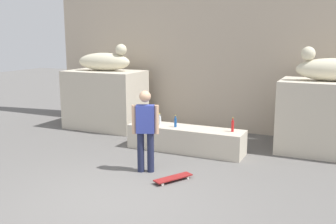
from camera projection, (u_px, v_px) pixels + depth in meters
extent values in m
plane|color=#605E5B|center=(117.00, 199.00, 6.64)|extent=(40.00, 40.00, 0.00)
cube|color=#BDAD97|center=(221.00, 27.00, 11.15)|extent=(10.71, 0.60, 5.89)
cube|color=beige|center=(105.00, 100.00, 11.57)|extent=(2.23, 1.33, 1.71)
cube|color=beige|center=(329.00, 118.00, 9.04)|extent=(2.23, 1.33, 1.71)
ellipsoid|color=beige|center=(104.00, 62.00, 11.35)|extent=(1.66, 0.76, 0.52)
sphere|color=beige|center=(121.00, 50.00, 11.12)|extent=(0.32, 0.32, 0.32)
ellipsoid|color=beige|center=(333.00, 70.00, 8.82)|extent=(1.68, 0.87, 0.52)
sphere|color=beige|center=(308.00, 54.00, 8.87)|extent=(0.32, 0.32, 0.32)
cube|color=beige|center=(185.00, 139.00, 9.32)|extent=(2.81, 0.69, 0.58)
cylinder|color=#1E233F|center=(141.00, 152.00, 7.89)|extent=(0.14, 0.14, 0.82)
cylinder|color=#1E233F|center=(151.00, 152.00, 7.89)|extent=(0.14, 0.14, 0.82)
cube|color=#333F99|center=(145.00, 119.00, 7.75)|extent=(0.41, 0.32, 0.56)
sphere|color=tan|center=(145.00, 96.00, 7.67)|extent=(0.23, 0.23, 0.23)
cylinder|color=tan|center=(134.00, 119.00, 7.76)|extent=(0.09, 0.09, 0.58)
cylinder|color=tan|center=(157.00, 120.00, 7.75)|extent=(0.09, 0.09, 0.58)
cube|color=maroon|center=(173.00, 178.00, 7.44)|extent=(0.57, 0.80, 0.02)
cylinder|color=white|center=(183.00, 175.00, 7.68)|extent=(0.05, 0.06, 0.06)
cylinder|color=white|center=(188.00, 177.00, 7.56)|extent=(0.05, 0.06, 0.06)
cylinder|color=white|center=(158.00, 182.00, 7.33)|extent=(0.05, 0.06, 0.06)
cylinder|color=white|center=(162.00, 184.00, 7.22)|extent=(0.05, 0.06, 0.06)
cylinder|color=#194C99|center=(175.00, 123.00, 9.27)|extent=(0.06, 0.06, 0.21)
cylinder|color=#194C99|center=(175.00, 117.00, 9.25)|extent=(0.03, 0.03, 0.06)
cylinder|color=yellow|center=(175.00, 116.00, 9.24)|extent=(0.03, 0.03, 0.01)
cylinder|color=#593314|center=(147.00, 118.00, 9.81)|extent=(0.06, 0.06, 0.19)
cylinder|color=#593314|center=(147.00, 113.00, 9.79)|extent=(0.03, 0.03, 0.06)
cylinder|color=yellow|center=(147.00, 112.00, 9.78)|extent=(0.03, 0.03, 0.01)
cylinder|color=silver|center=(160.00, 121.00, 9.51)|extent=(0.07, 0.07, 0.21)
cylinder|color=silver|center=(160.00, 115.00, 9.48)|extent=(0.03, 0.03, 0.06)
cylinder|color=yellow|center=(160.00, 114.00, 9.48)|extent=(0.04, 0.04, 0.01)
cylinder|color=red|center=(233.00, 126.00, 8.83)|extent=(0.06, 0.06, 0.25)
cylinder|color=red|center=(233.00, 119.00, 8.80)|extent=(0.03, 0.03, 0.06)
cylinder|color=yellow|center=(233.00, 118.00, 8.79)|extent=(0.03, 0.03, 0.01)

